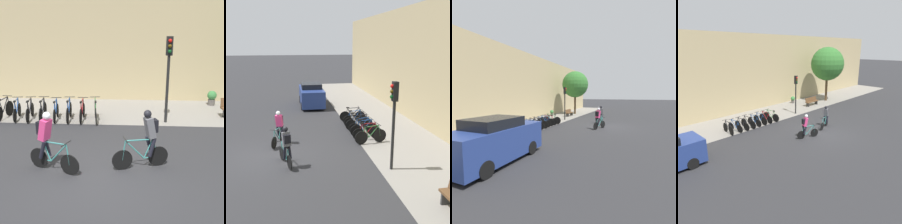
# 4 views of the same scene
# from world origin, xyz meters

# --- Properties ---
(ground) EXTENTS (200.00, 200.00, 0.00)m
(ground) POSITION_xyz_m (0.00, 0.00, 0.00)
(ground) COLOR #2B2B2D
(kerb_strip) EXTENTS (44.00, 4.50, 0.01)m
(kerb_strip) POSITION_xyz_m (0.00, 6.75, 0.00)
(kerb_strip) COLOR gray
(kerb_strip) RESTS_ON ground
(building_facade) EXTENTS (44.00, 0.60, 7.42)m
(building_facade) POSITION_xyz_m (0.00, 9.30, 3.71)
(building_facade) COLOR tan
(building_facade) RESTS_ON ground
(cyclist_pink) EXTENTS (1.56, 0.69, 1.74)m
(cyclist_pink) POSITION_xyz_m (-1.53, 0.43, 0.95)
(cyclist_pink) COLOR black
(cyclist_pink) RESTS_ON ground
(cyclist_grey) EXTENTS (1.64, 0.65, 1.74)m
(cyclist_grey) POSITION_xyz_m (1.28, 0.79, 0.95)
(cyclist_grey) COLOR black
(cyclist_grey) RESTS_ON ground
(parked_bike_0) EXTENTS (0.46, 1.68, 0.98)m
(parked_bike_0) POSITION_xyz_m (-4.89, 5.06, 0.41)
(parked_bike_0) COLOR black
(parked_bike_0) RESTS_ON ground
(parked_bike_1) EXTENTS (0.46, 1.55, 0.94)m
(parked_bike_1) POSITION_xyz_m (-4.30, 5.06, 0.38)
(parked_bike_1) COLOR black
(parked_bike_1) RESTS_ON ground
(parked_bike_2) EXTENTS (0.46, 1.64, 0.95)m
(parked_bike_2) POSITION_xyz_m (-3.70, 5.06, 0.39)
(parked_bike_2) COLOR black
(parked_bike_2) RESTS_ON ground
(parked_bike_3) EXTENTS (0.46, 1.71, 0.96)m
(parked_bike_3) POSITION_xyz_m (-3.11, 5.06, 0.40)
(parked_bike_3) COLOR black
(parked_bike_3) RESTS_ON ground
(parked_bike_4) EXTENTS (0.46, 1.58, 0.94)m
(parked_bike_4) POSITION_xyz_m (-2.52, 5.06, 0.38)
(parked_bike_4) COLOR black
(parked_bike_4) RESTS_ON ground
(parked_bike_5) EXTENTS (0.46, 1.66, 0.98)m
(parked_bike_5) POSITION_xyz_m (-1.93, 5.06, 0.41)
(parked_bike_5) COLOR black
(parked_bike_5) RESTS_ON ground
(parked_bike_6) EXTENTS (0.46, 1.66, 0.96)m
(parked_bike_6) POSITION_xyz_m (-1.34, 5.06, 0.39)
(parked_bike_6) COLOR black
(parked_bike_6) RESTS_ON ground
(parked_bike_7) EXTENTS (0.46, 1.74, 0.99)m
(parked_bike_7) POSITION_xyz_m (-0.74, 5.06, 0.41)
(parked_bike_7) COLOR black
(parked_bike_7) RESTS_ON ground
(traffic_light_pole) EXTENTS (0.26, 0.30, 3.63)m
(traffic_light_pole) POSITION_xyz_m (2.33, 5.01, 2.52)
(traffic_light_pole) COLOR black
(traffic_light_pole) RESTS_ON ground
(potted_plant) EXTENTS (0.48, 0.48, 0.78)m
(potted_plant) POSITION_xyz_m (5.11, 8.09, 0.44)
(potted_plant) COLOR #56514C
(potted_plant) RESTS_ON ground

